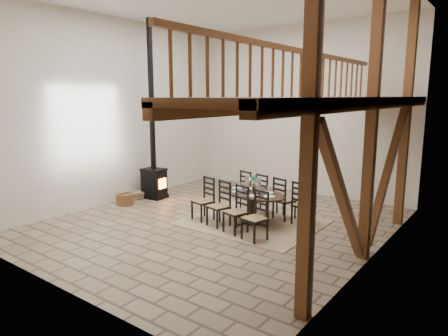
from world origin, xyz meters
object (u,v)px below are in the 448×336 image
Objects in this scene: wood_stove at (153,160)px; dining_table at (252,207)px; log_basket at (125,199)px; log_stack at (136,196)px.

dining_table is at bearing -8.97° from wood_stove.
log_basket is at bearing -100.65° from wood_stove.
dining_table is 3.88m from log_stack.
log_basket is at bearing -68.30° from log_stack.
wood_stove reaches higher than log_stack.
wood_stove is at bearing 52.63° from log_stack.
log_stack is (-0.23, 0.58, -0.07)m from log_basket.
wood_stove is at bearing -170.61° from dining_table.
log_stack is (-3.87, -0.19, -0.27)m from dining_table.
log_stack is (-0.33, -0.43, -1.02)m from wood_stove.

